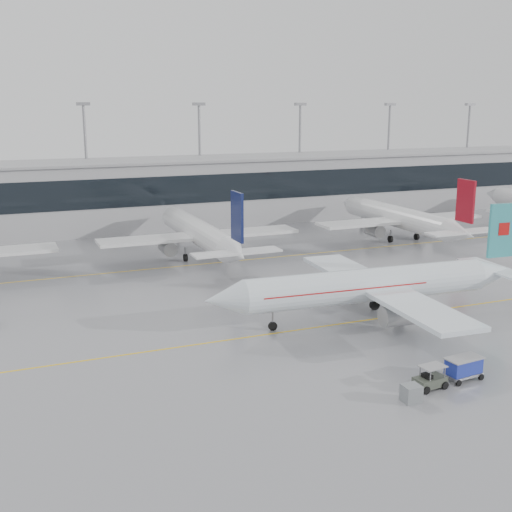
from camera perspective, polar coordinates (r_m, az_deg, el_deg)
name	(u,v)px	position (r m, az deg, el deg)	size (l,w,h in m)	color
ground	(301,329)	(65.02, 4.05, -6.53)	(320.00, 320.00, 0.00)	gray
taxi_line_main	(301,329)	(65.02, 4.05, -6.53)	(120.00, 0.25, 0.01)	yellow
taxi_line_north	(208,263)	(91.72, -4.28, -0.67)	(120.00, 0.25, 0.01)	yellow
terminal	(154,194)	(120.96, -9.09, 5.46)	(180.00, 15.00, 12.00)	#98989C
terminal_glass	(164,191)	(113.49, -8.22, 5.76)	(180.00, 0.20, 5.00)	black
terminal_roof	(152,160)	(120.30, -9.20, 8.39)	(182.00, 16.00, 0.40)	gray
light_masts	(145,152)	(126.05, -9.86, 9.10)	(156.40, 1.00, 22.60)	gray
air_canada_jet	(378,285)	(68.35, 10.78, -2.54)	(36.64, 29.38, 11.52)	white
parked_jet_c	(200,233)	(94.35, -5.02, 2.01)	(29.64, 36.96, 11.72)	silver
parked_jet_d	(400,218)	(109.77, 12.71, 3.32)	(29.64, 36.96, 11.72)	silver
baggage_tug	(430,381)	(53.63, 15.19, -10.64)	(3.91, 1.85, 1.87)	#3C4238
baggage_cart	(464,367)	(55.82, 17.97, -9.34)	(3.27, 2.04, 1.93)	gray
gse_unit	(411,393)	(51.06, 13.63, -11.78)	(1.34, 1.24, 1.34)	gray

